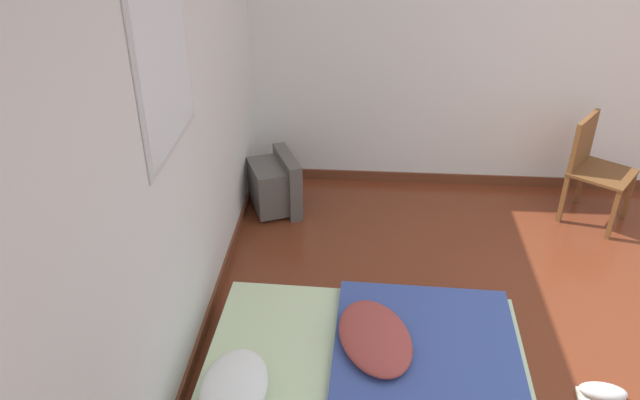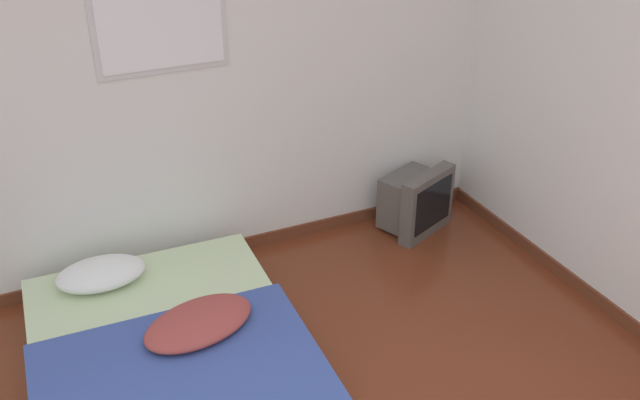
{
  "view_description": "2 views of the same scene",
  "coord_description": "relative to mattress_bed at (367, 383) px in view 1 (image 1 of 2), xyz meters",
  "views": [
    {
      "loc": [
        -2.57,
        1.73,
        2.72
      ],
      "look_at": [
        0.86,
        1.98,
        0.69
      ],
      "focal_mm": 35.0,
      "sensor_mm": 36.0,
      "label": 1
    },
    {
      "loc": [
        -0.64,
        -1.38,
        2.73
      ],
      "look_at": [
        0.93,
        2.03,
        0.65
      ],
      "focal_mm": 40.0,
      "sensor_mm": 36.0,
      "label": 2
    }
  ],
  "objects": [
    {
      "name": "wall_back",
      "position": [
        0.15,
        1.06,
        1.15
      ],
      "size": [
        7.26,
        0.08,
        2.6
      ],
      "color": "white",
      "rests_on": "ground_plane"
    },
    {
      "name": "wall_right",
      "position": [
        2.61,
        -1.65,
        1.14
      ],
      "size": [
        0.08,
        7.76,
        2.6
      ],
      "color": "white",
      "rests_on": "ground_plane"
    },
    {
      "name": "mattress_bed",
      "position": [
        0.0,
        0.0,
        0.0
      ],
      "size": [
        1.44,
        1.79,
        0.37
      ],
      "color": "beige",
      "rests_on": "ground_plane"
    },
    {
      "name": "crt_tv",
      "position": [
        2.01,
        0.77,
        0.08
      ],
      "size": [
        0.56,
        0.5,
        0.48
      ],
      "color": "#56514C",
      "rests_on": "ground_plane"
    },
    {
      "name": "wooden_chair",
      "position": [
        2.08,
        -1.73,
        0.35
      ],
      "size": [
        0.6,
        0.6,
        0.85
      ],
      "color": "brown",
      "rests_on": "ground_plane"
    }
  ]
}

